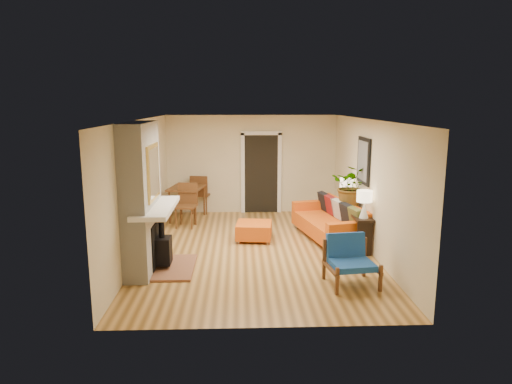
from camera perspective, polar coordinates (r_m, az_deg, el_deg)
room_shell at (r=11.60m, az=2.54°, el=2.79°), size 6.50×6.50×6.50m
fireplace at (r=8.16m, az=-13.87°, el=-1.11°), size 1.09×1.68×2.60m
sofa at (r=10.06m, az=9.53°, el=-3.65°), size 1.39×2.36×0.87m
ottoman at (r=9.87m, az=-0.26°, el=-4.77°), size 0.82×0.82×0.38m
blue_chair at (r=7.69m, az=11.59°, el=-8.03°), size 0.85×0.84×0.80m
dining_table at (r=11.60m, az=-8.20°, el=-0.14°), size 1.04×1.97×1.04m
console_table at (r=9.79m, az=12.17°, el=-2.98°), size 0.34×1.85×0.72m
lamp_near at (r=9.02m, az=13.39°, el=-1.09°), size 0.30×0.30×0.54m
lamp_far at (r=10.43m, az=11.24°, el=0.64°), size 0.30×0.30×0.54m
houseplant at (r=9.90m, az=11.90°, el=0.76°), size 1.01×0.94×0.91m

